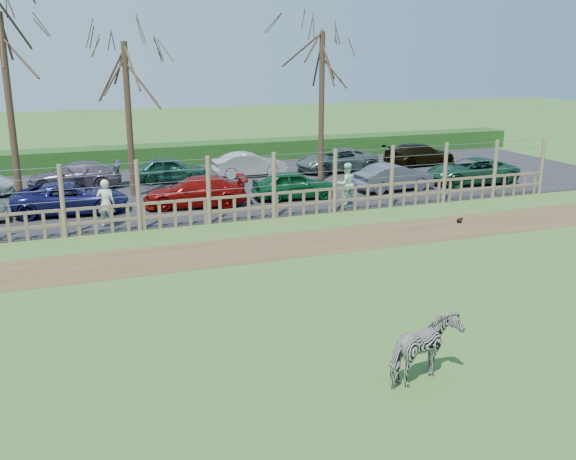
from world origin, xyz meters
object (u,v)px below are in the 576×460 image
object	(u,v)px
car_6	(471,171)
car_9	(75,175)
car_2	(71,198)
car_12	(336,160)
tree_left	(5,65)
car_11	(249,164)
visitor_a	(106,203)
crow	(459,220)
car_4	(294,185)
zebra	(425,350)
tree_right	(322,71)
tree_mid	(126,82)
car_10	(170,170)
visitor_b	(346,184)
car_3	(195,192)
car_5	(394,177)
car_13	(420,154)

from	to	relation	value
car_6	car_9	bearing A→B (deg)	-99.80
car_2	car_12	xyz separation A→B (m)	(13.40, 4.70, 0.00)
tree_left	car_11	bearing A→B (deg)	19.66
car_6	car_11	size ratio (longest dim) A/B	1.19
visitor_a	crow	world-z (taller)	visitor_a
tree_left	car_4	xyz separation A→B (m)	(10.85, -1.77, -4.98)
zebra	tree_right	bearing A→B (deg)	-37.23
tree_right	tree_mid	bearing A→B (deg)	-176.82
zebra	car_12	xyz separation A→B (m)	(7.74, 20.84, -0.02)
visitor_a	car_12	world-z (taller)	visitor_a
car_6	car_10	bearing A→B (deg)	-104.81
car_2	car_6	size ratio (longest dim) A/B	1.00
zebra	crow	distance (m)	12.34
car_6	car_9	xyz separation A→B (m)	(-17.65, 5.40, 0.00)
car_4	car_10	size ratio (longest dim) A/B	1.00
visitor_a	visitor_b	bearing A→B (deg)	-160.69
crow	car_11	distance (m)	12.28
car_2	car_3	xyz separation A→B (m)	(4.75, -0.54, 0.00)
tree_left	car_3	bearing A→B (deg)	-14.46
visitor_a	car_9	distance (m)	7.50
tree_mid	visitor_b	distance (m)	9.99
car_6	car_11	bearing A→B (deg)	-113.19
car_3	car_12	xyz separation A→B (m)	(8.64, 5.23, 0.00)
car_5	car_6	bearing A→B (deg)	-92.59
zebra	car_13	xyz separation A→B (m)	(12.88, 20.96, -0.02)
car_10	car_12	size ratio (longest dim) A/B	0.82
zebra	car_3	size ratio (longest dim) A/B	0.38
tree_mid	car_10	xyz separation A→B (m)	(2.09, 2.70, -4.23)
tree_left	car_2	bearing A→B (deg)	-32.14
visitor_b	car_6	bearing A→B (deg)	-166.28
tree_right	car_12	bearing A→B (deg)	49.27
car_10	car_6	bearing A→B (deg)	-105.25
tree_left	car_2	size ratio (longest dim) A/B	1.82
car_6	car_12	distance (m)	6.98
tree_mid	car_4	size ratio (longest dim) A/B	1.94
car_10	car_13	world-z (taller)	same
visitor_a	car_2	world-z (taller)	visitor_a
tree_right	crow	xyz separation A→B (m)	(1.63, -9.11, -5.14)
car_6	zebra	bearing A→B (deg)	-31.18
car_4	car_6	xyz separation A→B (m)	(9.05, 0.10, 0.00)
crow	car_10	distance (m)	14.18
car_9	car_12	bearing A→B (deg)	96.20
tree_right	car_11	distance (m)	5.90
car_3	car_11	distance (m)	6.78
tree_mid	zebra	world-z (taller)	tree_mid
visitor_a	car_4	xyz separation A→B (m)	(7.89, 1.97, -0.26)
visitor_a	car_9	xyz separation A→B (m)	(-0.71, 7.46, -0.26)
tree_mid	car_11	xyz separation A→B (m)	(6.09, 2.78, -4.23)
visitor_b	car_13	size ratio (longest dim) A/B	0.42
car_10	tree_right	bearing A→B (deg)	-100.92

